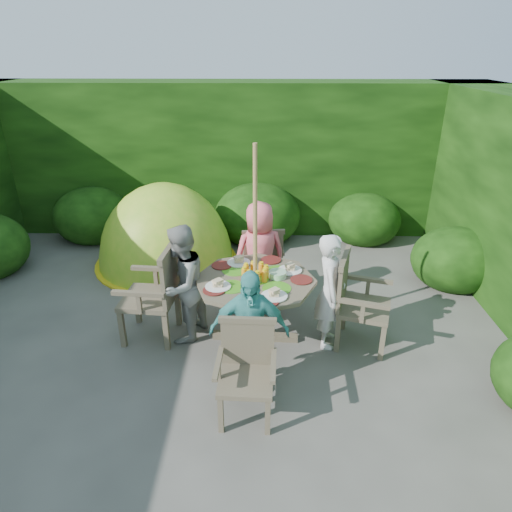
{
  "coord_description": "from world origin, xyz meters",
  "views": [
    {
      "loc": [
        0.73,
        -3.9,
        3.03
      ],
      "look_at": [
        0.63,
        0.79,
        0.85
      ],
      "focal_mm": 32.0,
      "sensor_mm": 36.0,
      "label": 1
    }
  ],
  "objects_px": {
    "child_left": "(182,284)",
    "child_front": "(249,332)",
    "child_right": "(330,291)",
    "patio_table": "(256,289)",
    "child_back": "(260,255)",
    "garden_chair_front": "(247,369)",
    "garden_chair_back": "(262,259)",
    "garden_chair_left": "(157,292)",
    "garden_chair_right": "(357,300)",
    "parasol_pole": "(255,250)",
    "dome_tent": "(167,262)"
  },
  "relations": [
    {
      "from": "child_right",
      "to": "child_back",
      "type": "distance_m",
      "value": 1.13
    },
    {
      "from": "child_right",
      "to": "garden_chair_right",
      "type": "bearing_deg",
      "value": -83.26
    },
    {
      "from": "garden_chair_front",
      "to": "child_left",
      "type": "bearing_deg",
      "value": 125.69
    },
    {
      "from": "patio_table",
      "to": "child_front",
      "type": "distance_m",
      "value": 0.8
    },
    {
      "from": "patio_table",
      "to": "child_front",
      "type": "relative_size",
      "value": 1.09
    },
    {
      "from": "garden_chair_back",
      "to": "garden_chair_front",
      "type": "bearing_deg",
      "value": 80.16
    },
    {
      "from": "parasol_pole",
      "to": "child_back",
      "type": "xyz_separation_m",
      "value": [
        0.04,
        0.8,
        -0.42
      ]
    },
    {
      "from": "garden_chair_front",
      "to": "child_right",
      "type": "height_order",
      "value": "child_right"
    },
    {
      "from": "garden_chair_right",
      "to": "child_left",
      "type": "relative_size",
      "value": 0.75
    },
    {
      "from": "child_left",
      "to": "child_front",
      "type": "bearing_deg",
      "value": 62.29
    },
    {
      "from": "garden_chair_back",
      "to": "child_right",
      "type": "distance_m",
      "value": 1.36
    },
    {
      "from": "parasol_pole",
      "to": "garden_chair_front",
      "type": "xyz_separation_m",
      "value": [
        -0.05,
        -1.1,
        -0.64
      ]
    },
    {
      "from": "garden_chair_right",
      "to": "child_right",
      "type": "xyz_separation_m",
      "value": [
        -0.29,
        -0.01,
        0.11
      ]
    },
    {
      "from": "child_left",
      "to": "child_front",
      "type": "distance_m",
      "value": 1.13
    },
    {
      "from": "child_back",
      "to": "garden_chair_front",
      "type": "bearing_deg",
      "value": 70.82
    },
    {
      "from": "garden_chair_right",
      "to": "garden_chair_left",
      "type": "height_order",
      "value": "garden_chair_left"
    },
    {
      "from": "child_right",
      "to": "child_left",
      "type": "height_order",
      "value": "child_left"
    },
    {
      "from": "dome_tent",
      "to": "garden_chair_back",
      "type": "bearing_deg",
      "value": -25.14
    },
    {
      "from": "child_back",
      "to": "dome_tent",
      "type": "xyz_separation_m",
      "value": [
        -1.44,
        1.19,
        -0.68
      ]
    },
    {
      "from": "patio_table",
      "to": "garden_chair_back",
      "type": "height_order",
      "value": "patio_table"
    },
    {
      "from": "child_right",
      "to": "child_front",
      "type": "distance_m",
      "value": 1.13
    },
    {
      "from": "child_front",
      "to": "child_left",
      "type": "bearing_deg",
      "value": 132.55
    },
    {
      "from": "garden_chair_left",
      "to": "garden_chair_front",
      "type": "distance_m",
      "value": 1.55
    },
    {
      "from": "patio_table",
      "to": "child_left",
      "type": "height_order",
      "value": "child_left"
    },
    {
      "from": "garden_chair_front",
      "to": "garden_chair_back",
      "type": "bearing_deg",
      "value": 89.41
    },
    {
      "from": "garden_chair_front",
      "to": "child_front",
      "type": "distance_m",
      "value": 0.35
    },
    {
      "from": "garden_chair_back",
      "to": "garden_chair_front",
      "type": "relative_size",
      "value": 1.06
    },
    {
      "from": "garden_chair_front",
      "to": "dome_tent",
      "type": "bearing_deg",
      "value": 115.95
    },
    {
      "from": "child_right",
      "to": "dome_tent",
      "type": "xyz_separation_m",
      "value": [
        -2.2,
        2.03,
        -0.65
      ]
    },
    {
      "from": "patio_table",
      "to": "garden_chair_back",
      "type": "bearing_deg",
      "value": 86.92
    },
    {
      "from": "garden_chair_left",
      "to": "garden_chair_back",
      "type": "bearing_deg",
      "value": 137.17
    },
    {
      "from": "garden_chair_right",
      "to": "garden_chair_back",
      "type": "distance_m",
      "value": 1.53
    },
    {
      "from": "patio_table",
      "to": "garden_chair_back",
      "type": "xyz_separation_m",
      "value": [
        0.06,
        1.1,
        -0.16
      ]
    },
    {
      "from": "garden_chair_front",
      "to": "child_left",
      "type": "xyz_separation_m",
      "value": [
        -0.75,
        1.14,
        0.21
      ]
    },
    {
      "from": "garden_chair_right",
      "to": "child_back",
      "type": "relative_size",
      "value": 0.74
    },
    {
      "from": "child_front",
      "to": "garden_chair_right",
      "type": "bearing_deg",
      "value": 34.46
    },
    {
      "from": "child_right",
      "to": "garden_chair_front",
      "type": "bearing_deg",
      "value": 146.56
    },
    {
      "from": "child_left",
      "to": "dome_tent",
      "type": "distance_m",
      "value": 2.15
    },
    {
      "from": "garden_chair_back",
      "to": "child_front",
      "type": "bearing_deg",
      "value": 80.11
    },
    {
      "from": "garden_chair_left",
      "to": "child_back",
      "type": "bearing_deg",
      "value": 128.55
    },
    {
      "from": "child_right",
      "to": "child_left",
      "type": "distance_m",
      "value": 1.6
    },
    {
      "from": "garden_chair_left",
      "to": "parasol_pole",
      "type": "bearing_deg",
      "value": 92.23
    },
    {
      "from": "parasol_pole",
      "to": "garden_chair_left",
      "type": "bearing_deg",
      "value": 177.56
    },
    {
      "from": "dome_tent",
      "to": "garden_chair_left",
      "type": "bearing_deg",
      "value": -74.55
    },
    {
      "from": "garden_chair_front",
      "to": "child_right",
      "type": "xyz_separation_m",
      "value": [
        0.85,
        1.07,
        0.19
      ]
    },
    {
      "from": "garden_chair_front",
      "to": "patio_table",
      "type": "bearing_deg",
      "value": 89.52
    },
    {
      "from": "child_back",
      "to": "child_front",
      "type": "distance_m",
      "value": 1.6
    },
    {
      "from": "garden_chair_back",
      "to": "child_back",
      "type": "distance_m",
      "value": 0.36
    },
    {
      "from": "child_right",
      "to": "child_front",
      "type": "bearing_deg",
      "value": 137.5
    },
    {
      "from": "garden_chair_front",
      "to": "garden_chair_left",
      "type": "bearing_deg",
      "value": 134.37
    }
  ]
}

